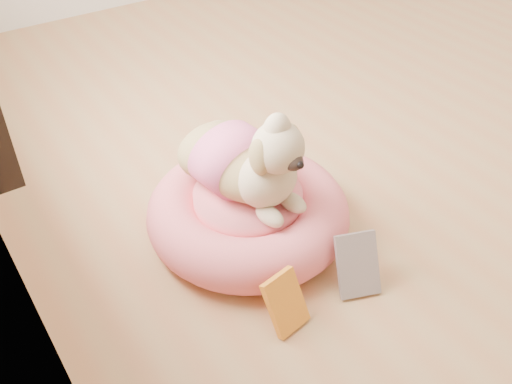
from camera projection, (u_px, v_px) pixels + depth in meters
floor at (463, 121)px, 2.66m from camera, size 4.50×4.50×0.00m
pet_bed at (248, 213)px, 2.01m from camera, size 0.71×0.71×0.18m
dog at (246, 146)px, 1.84m from camera, size 0.42×0.55×0.38m
book_yellow at (286, 302)px, 1.70m from camera, size 0.14×0.12×0.17m
book_white at (358, 265)px, 1.81m from camera, size 0.17×0.17×0.19m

